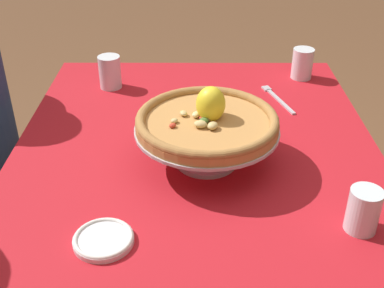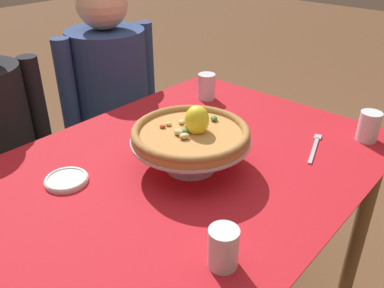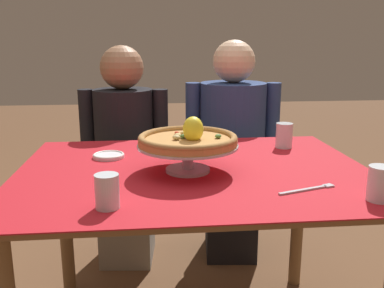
{
  "view_description": "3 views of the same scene",
  "coord_description": "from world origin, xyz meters",
  "px_view_note": "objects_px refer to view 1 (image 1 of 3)",
  "views": [
    {
      "loc": [
        -1.09,
        0.01,
        1.47
      ],
      "look_at": [
        0.02,
        0.01,
        0.78
      ],
      "focal_mm": 45.88,
      "sensor_mm": 36.0,
      "label": 1
    },
    {
      "loc": [
        -0.82,
        -0.73,
        1.44
      ],
      "look_at": [
        0.02,
        0.01,
        0.81
      ],
      "focal_mm": 37.76,
      "sensor_mm": 36.0,
      "label": 2
    },
    {
      "loc": [
        -0.16,
        -1.5,
        1.22
      ],
      "look_at": [
        -0.01,
        0.01,
        0.85
      ],
      "focal_mm": 39.75,
      "sensor_mm": 36.0,
      "label": 3
    }
  ],
  "objects_px": {
    "dinner_fork": "(277,98)",
    "pizza_stand": "(207,137)",
    "pizza": "(207,120)",
    "water_glass_front_right": "(302,66)",
    "water_glass_back_right": "(110,74)",
    "water_glass_front_left": "(363,213)",
    "side_plate": "(103,239)"
  },
  "relations": [
    {
      "from": "dinner_fork",
      "to": "pizza_stand",
      "type": "bearing_deg",
      "value": 147.37
    },
    {
      "from": "pizza",
      "to": "dinner_fork",
      "type": "distance_m",
      "value": 0.45
    },
    {
      "from": "pizza",
      "to": "water_glass_front_right",
      "type": "distance_m",
      "value": 0.64
    },
    {
      "from": "pizza_stand",
      "to": "dinner_fork",
      "type": "distance_m",
      "value": 0.44
    },
    {
      "from": "water_glass_front_right",
      "to": "water_glass_back_right",
      "type": "bearing_deg",
      "value": 96.98
    },
    {
      "from": "dinner_fork",
      "to": "pizza",
      "type": "bearing_deg",
      "value": 147.32
    },
    {
      "from": "water_glass_back_right",
      "to": "dinner_fork",
      "type": "distance_m",
      "value": 0.56
    },
    {
      "from": "water_glass_front_left",
      "to": "water_glass_back_right",
      "type": "bearing_deg",
      "value": 41.61
    },
    {
      "from": "water_glass_back_right",
      "to": "dinner_fork",
      "type": "height_order",
      "value": "water_glass_back_right"
    },
    {
      "from": "pizza",
      "to": "dinner_fork",
      "type": "relative_size",
      "value": 1.75
    },
    {
      "from": "water_glass_front_left",
      "to": "water_glass_front_right",
      "type": "height_order",
      "value": "water_glass_front_right"
    },
    {
      "from": "pizza",
      "to": "side_plate",
      "type": "bearing_deg",
      "value": 144.17
    },
    {
      "from": "pizza_stand",
      "to": "side_plate",
      "type": "distance_m",
      "value": 0.38
    },
    {
      "from": "water_glass_front_left",
      "to": "dinner_fork",
      "type": "xyz_separation_m",
      "value": [
        0.63,
        0.09,
        -0.04
      ]
    },
    {
      "from": "water_glass_front_right",
      "to": "pizza",
      "type": "bearing_deg",
      "value": 147.24
    },
    {
      "from": "side_plate",
      "to": "water_glass_back_right",
      "type": "bearing_deg",
      "value": 6.99
    },
    {
      "from": "side_plate",
      "to": "water_glass_front_left",
      "type": "bearing_deg",
      "value": -85.27
    },
    {
      "from": "water_glass_back_right",
      "to": "water_glass_front_left",
      "type": "bearing_deg",
      "value": -138.39
    },
    {
      "from": "side_plate",
      "to": "dinner_fork",
      "type": "distance_m",
      "value": 0.81
    },
    {
      "from": "side_plate",
      "to": "pizza_stand",
      "type": "bearing_deg",
      "value": -35.9
    },
    {
      "from": "water_glass_back_right",
      "to": "side_plate",
      "type": "relative_size",
      "value": 0.86
    },
    {
      "from": "pizza_stand",
      "to": "water_glass_front_left",
      "type": "distance_m",
      "value": 0.42
    },
    {
      "from": "water_glass_front_right",
      "to": "water_glass_back_right",
      "type": "height_order",
      "value": "water_glass_back_right"
    },
    {
      "from": "pizza_stand",
      "to": "water_glass_front_left",
      "type": "height_order",
      "value": "pizza_stand"
    },
    {
      "from": "water_glass_front_left",
      "to": "side_plate",
      "type": "distance_m",
      "value": 0.55
    },
    {
      "from": "pizza_stand",
      "to": "pizza",
      "type": "xyz_separation_m",
      "value": [
        0.0,
        -0.0,
        0.05
      ]
    },
    {
      "from": "water_glass_back_right",
      "to": "pizza_stand",
      "type": "bearing_deg",
      "value": -145.65
    },
    {
      "from": "pizza_stand",
      "to": "water_glass_front_right",
      "type": "bearing_deg",
      "value": -32.73
    },
    {
      "from": "dinner_fork",
      "to": "water_glass_front_left",
      "type": "bearing_deg",
      "value": -172.12
    },
    {
      "from": "water_glass_front_left",
      "to": "water_glass_back_right",
      "type": "relative_size",
      "value": 0.91
    },
    {
      "from": "pizza_stand",
      "to": "water_glass_front_right",
      "type": "relative_size",
      "value": 3.45
    },
    {
      "from": "pizza",
      "to": "side_plate",
      "type": "relative_size",
      "value": 2.81
    }
  ]
}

